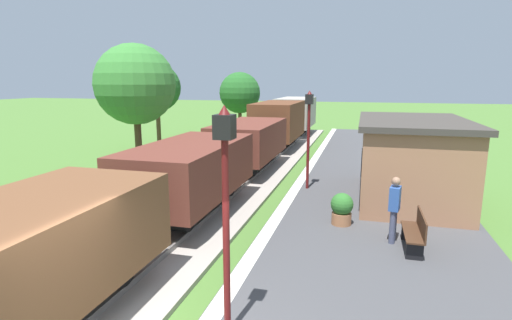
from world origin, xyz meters
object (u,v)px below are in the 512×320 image
object	(u,v)px
person_waiting	(394,207)
lamp_post_near	(225,182)
potted_planter	(342,208)
tree_field_left	(157,88)
bench_near_hut	(416,231)
tree_trackside_far	(135,85)
station_hut	(410,159)
tree_field_distant	(240,93)
freight_train	(255,138)
lamp_post_far	(309,122)

from	to	relation	value
person_waiting	lamp_post_near	xyz separation A→B (m)	(-2.81, -4.62, 1.62)
potted_planter	tree_field_left	xyz separation A→B (m)	(-12.53, 12.27, 3.13)
lamp_post_near	potted_planter	bearing A→B (deg)	75.12
bench_near_hut	tree_trackside_far	world-z (taller)	tree_trackside_far
person_waiting	potted_planter	world-z (taller)	person_waiting
station_hut	lamp_post_near	size ratio (longest dim) A/B	1.57
station_hut	bench_near_hut	xyz separation A→B (m)	(-0.26, -4.54, -0.93)
tree_field_left	tree_field_distant	bearing A→B (deg)	60.78
freight_train	bench_near_hut	xyz separation A→B (m)	(6.53, -9.02, -0.80)
person_waiting	lamp_post_far	distance (m)	5.62
station_hut	bench_near_hut	distance (m)	4.64
lamp_post_near	tree_field_distant	bearing A→B (deg)	107.06
tree_trackside_far	tree_field_left	world-z (taller)	tree_trackside_far
tree_trackside_far	lamp_post_near	bearing A→B (deg)	-51.80
freight_train	tree_field_left	size ratio (longest dim) A/B	6.01
bench_near_hut	lamp_post_far	bearing A→B (deg)	123.97
freight_train	lamp_post_far	bearing A→B (deg)	-51.87
tree_trackside_far	tree_field_distant	distance (m)	15.44
tree_field_left	freight_train	bearing A→B (deg)	-30.24
freight_train	lamp_post_near	world-z (taller)	lamp_post_near
potted_planter	lamp_post_far	world-z (taller)	lamp_post_far
freight_train	person_waiting	xyz separation A→B (m)	(6.03, -8.69, -0.34)
person_waiting	lamp_post_near	world-z (taller)	lamp_post_near
person_waiting	lamp_post_near	size ratio (longest dim) A/B	0.46
bench_near_hut	tree_trackside_far	size ratio (longest dim) A/B	0.26
potted_planter	tree_field_distant	xyz separation A→B (m)	(-8.94, 18.68, 2.65)
freight_train	person_waiting	bearing A→B (deg)	-55.22
potted_planter	bench_near_hut	bearing A→B (deg)	-35.79
bench_near_hut	tree_trackside_far	distance (m)	11.78
bench_near_hut	lamp_post_far	world-z (taller)	lamp_post_far
tree_field_distant	bench_near_hut	bearing A→B (deg)	-61.70
tree_trackside_far	tree_field_distant	bearing A→B (deg)	91.75
freight_train	tree_field_distant	size ratio (longest dim) A/B	6.56
person_waiting	tree_field_left	xyz separation A→B (m)	(-13.86, 13.25, 2.67)
station_hut	lamp_post_far	world-z (taller)	lamp_post_far
tree_field_distant	lamp_post_far	bearing A→B (deg)	-63.70
lamp_post_near	tree_field_left	distance (m)	21.03
freight_train	lamp_post_near	distance (m)	13.75
tree_trackside_far	tree_field_distant	size ratio (longest dim) A/B	1.16
tree_trackside_far	station_hut	bearing A→B (deg)	-0.24
freight_train	tree_field_distant	distance (m)	11.91
freight_train	station_hut	world-z (taller)	station_hut
tree_trackside_far	lamp_post_far	bearing A→B (deg)	2.76
potted_planter	person_waiting	bearing A→B (deg)	-36.57
station_hut	tree_field_left	xyz separation A→B (m)	(-14.62, 9.04, 2.20)
station_hut	lamp_post_far	xyz separation A→B (m)	(-3.58, 0.38, 1.15)
freight_train	station_hut	size ratio (longest dim) A/B	5.62
bench_near_hut	lamp_post_far	xyz separation A→B (m)	(-3.31, 4.92, 2.08)
freight_train	bench_near_hut	bearing A→B (deg)	-54.08
freight_train	tree_field_distant	world-z (taller)	tree_field_distant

